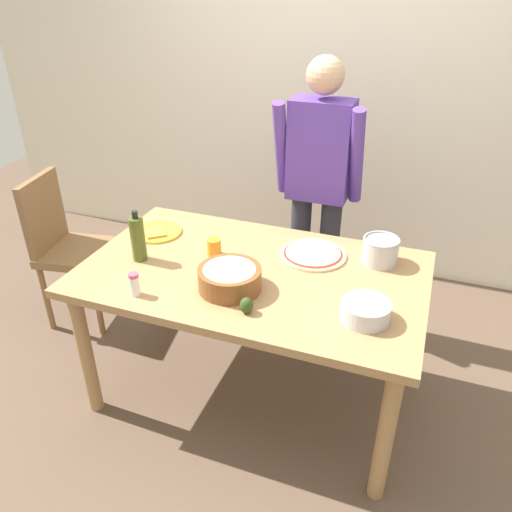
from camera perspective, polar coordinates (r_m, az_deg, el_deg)
The scene contains 14 objects.
ground at distance 2.82m, azimuth -0.37°, elevation -14.93°, with size 8.00×8.00×0.00m, color brown.
wall_back at distance 3.62m, azimuth 9.05°, elevation 18.46°, with size 5.60×0.10×2.60m, color silver.
dining_table at distance 2.40m, azimuth -0.42°, elevation -3.48°, with size 1.60×0.96×0.76m.
person_cook at distance 2.90m, azimuth 7.10°, elevation 8.35°, with size 0.49×0.25×1.62m.
chair_wooden_left at distance 3.28m, azimuth -20.88°, elevation 1.51°, with size 0.46×0.46×0.95m.
pizza_raw_on_board at distance 2.48m, azimuth 6.50°, elevation 0.23°, with size 0.33×0.33×0.02m.
plate_with_slice at distance 2.73m, azimuth -11.24°, elevation 2.71°, with size 0.26×0.26×0.02m.
popcorn_bowl at distance 2.19m, azimuth -3.02°, elevation -2.34°, with size 0.28×0.28×0.11m.
mixing_bowl_steel at distance 2.06m, azimuth 12.37°, elevation -6.13°, with size 0.20×0.20×0.08m.
olive_oil_bottle at distance 2.45m, azimuth -13.30°, elevation 1.95°, with size 0.07×0.07×0.26m.
steel_pot at distance 2.46m, azimuth 13.98°, elevation 0.64°, with size 0.17×0.17×0.13m.
cup_orange at distance 2.47m, azimuth -4.80°, elevation 1.03°, with size 0.07×0.07×0.09m, color orange.
salt_shaker at distance 2.21m, azimuth -13.67°, elevation -3.14°, with size 0.04×0.04×0.11m.
avocado at distance 2.05m, azimuth -1.08°, elevation -5.64°, with size 0.06×0.06×0.07m, color #2D4219.
Camera 1 is at (0.72, -1.88, 1.98)m, focal length 35.12 mm.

